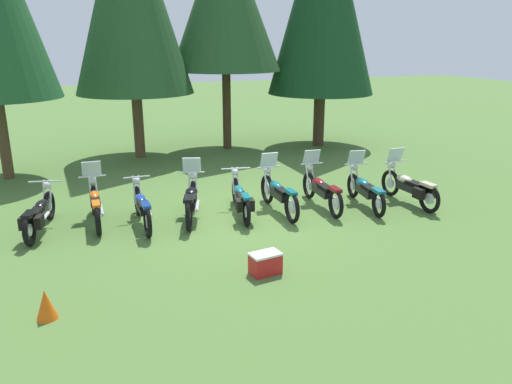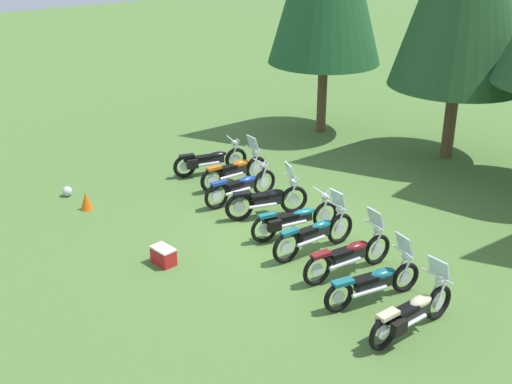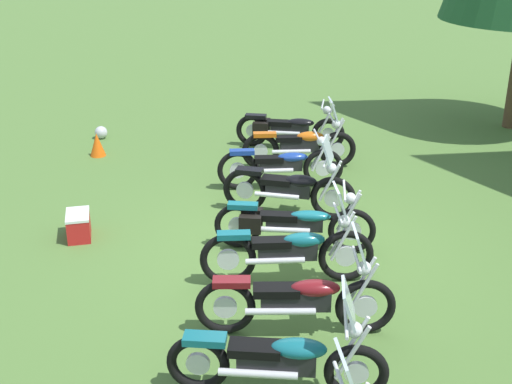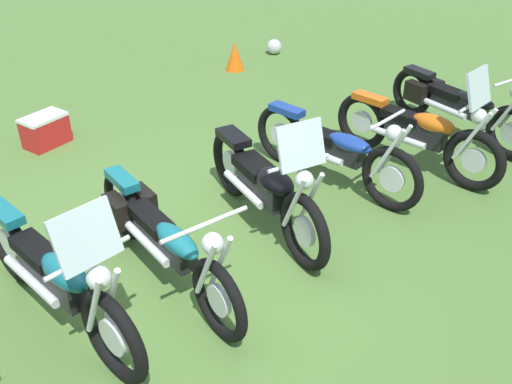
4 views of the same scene
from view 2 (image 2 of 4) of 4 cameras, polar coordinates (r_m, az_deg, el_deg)
ground_plane at (r=16.07m, az=2.89°, el=-3.68°), size 80.00×80.00×0.00m
motorcycle_0 at (r=19.51m, az=-4.07°, el=2.75°), size 0.88×2.26×1.00m
motorcycle_1 at (r=18.61m, az=-1.79°, el=1.88°), size 0.63×2.22×1.37m
motorcycle_2 at (r=17.62m, az=-1.26°, el=0.50°), size 0.62×2.27×1.02m
motorcycle_3 at (r=16.75m, az=1.04°, el=-0.64°), size 0.85×2.15×1.38m
motorcycle_4 at (r=15.84m, az=3.25°, el=-2.36°), size 0.82×2.36×1.00m
motorcycle_5 at (r=15.12m, az=5.14°, el=-3.56°), size 0.64×2.34×1.39m
motorcycle_6 at (r=14.35m, az=8.07°, el=-5.34°), size 0.61×2.37×1.37m
motorcycle_7 at (r=13.50m, az=10.21°, el=-7.59°), size 0.68×2.28×1.34m
motorcycle_8 at (r=12.68m, az=13.27°, el=-10.06°), size 0.73×2.27×1.37m
picnic_cooler at (r=14.86m, az=-7.98°, el=-5.45°), size 0.60×0.43×0.40m
traffic_cone at (r=17.81m, az=-14.44°, el=-0.74°), size 0.32×0.32×0.48m
dropped_helmet at (r=18.80m, az=-15.97°, el=0.06°), size 0.28×0.28×0.28m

